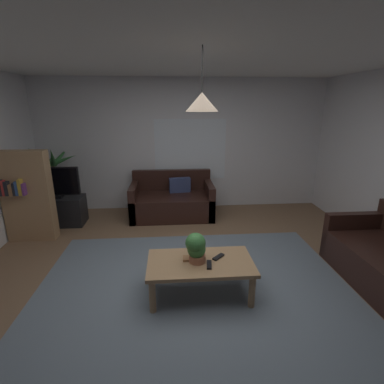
# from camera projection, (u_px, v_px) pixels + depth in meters

# --- Properties ---
(floor) EXTENTS (5.58, 5.44, 0.02)m
(floor) POSITION_uv_depth(u_px,v_px,m) (194.00, 285.00, 3.38)
(floor) COLOR brown
(floor) RESTS_ON ground
(rug) EXTENTS (3.63, 2.99, 0.01)m
(rug) POSITION_uv_depth(u_px,v_px,m) (195.00, 294.00, 3.19)
(rug) COLOR slate
(rug) RESTS_ON ground
(wall_back) EXTENTS (5.70, 0.06, 2.53)m
(wall_back) POSITION_uv_depth(u_px,v_px,m) (182.00, 145.00, 5.63)
(wall_back) COLOR silver
(wall_back) RESTS_ON ground
(ceiling) EXTENTS (5.58, 5.44, 0.02)m
(ceiling) POSITION_uv_depth(u_px,v_px,m) (195.00, 47.00, 2.64)
(ceiling) COLOR white
(window_pane) EXTENTS (1.40, 0.01, 1.18)m
(window_pane) POSITION_uv_depth(u_px,v_px,m) (190.00, 150.00, 5.64)
(window_pane) COLOR white
(couch_under_window) EXTENTS (1.52, 0.86, 0.82)m
(couch_under_window) POSITION_uv_depth(u_px,v_px,m) (172.00, 202.00, 5.41)
(couch_under_window) COLOR black
(couch_under_window) RESTS_ON ground
(coffee_table) EXTENTS (1.14, 0.63, 0.41)m
(coffee_table) POSITION_uv_depth(u_px,v_px,m) (200.00, 266.00, 3.11)
(coffee_table) COLOR #A87F56
(coffee_table) RESTS_ON ground
(book_on_table_0) EXTENTS (0.16, 0.11, 0.02)m
(book_on_table_0) POSITION_uv_depth(u_px,v_px,m) (190.00, 258.00, 3.13)
(book_on_table_0) COLOR #99663F
(book_on_table_0) RESTS_ON coffee_table
(remote_on_table_0) EXTENTS (0.15, 0.15, 0.02)m
(remote_on_table_0) POSITION_uv_depth(u_px,v_px,m) (218.00, 257.00, 3.16)
(remote_on_table_0) COLOR black
(remote_on_table_0) RESTS_ON coffee_table
(remote_on_table_1) EXTENTS (0.07, 0.17, 0.02)m
(remote_on_table_1) POSITION_uv_depth(u_px,v_px,m) (209.00, 265.00, 3.01)
(remote_on_table_1) COLOR black
(remote_on_table_1) RESTS_ON coffee_table
(potted_plant_on_table) EXTENTS (0.22, 0.22, 0.33)m
(potted_plant_on_table) POSITION_uv_depth(u_px,v_px,m) (196.00, 247.00, 3.04)
(potted_plant_on_table) COLOR #B77051
(potted_plant_on_table) RESTS_ON coffee_table
(tv_stand) EXTENTS (0.90, 0.44, 0.50)m
(tv_stand) POSITION_uv_depth(u_px,v_px,m) (58.00, 211.00, 5.02)
(tv_stand) COLOR black
(tv_stand) RESTS_ON ground
(tv) EXTENTS (0.86, 0.16, 0.54)m
(tv) POSITION_uv_depth(u_px,v_px,m) (53.00, 182.00, 4.85)
(tv) COLOR black
(tv) RESTS_ON tv_stand
(potted_palm_corner) EXTENTS (0.87, 0.92, 1.37)m
(potted_palm_corner) POSITION_uv_depth(u_px,v_px,m) (55.00, 183.00, 5.36)
(potted_palm_corner) COLOR #4C4C51
(potted_palm_corner) RESTS_ON ground
(bookshelf_corner) EXTENTS (0.70, 0.31, 1.40)m
(bookshelf_corner) POSITION_uv_depth(u_px,v_px,m) (27.00, 196.00, 4.33)
(bookshelf_corner) COLOR #A87F56
(bookshelf_corner) RESTS_ON ground
(pendant_lamp) EXTENTS (0.31, 0.31, 0.56)m
(pendant_lamp) POSITION_uv_depth(u_px,v_px,m) (202.00, 102.00, 2.61)
(pendant_lamp) COLOR black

